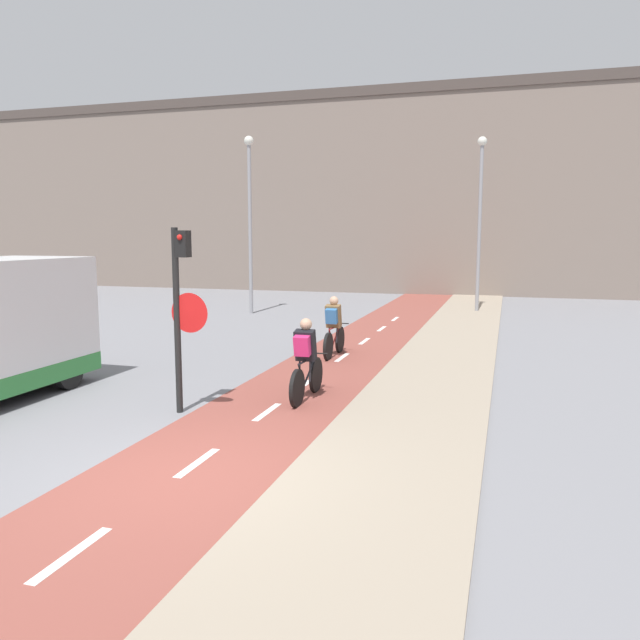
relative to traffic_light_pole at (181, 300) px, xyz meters
name	(u,v)px	position (x,y,z in m)	size (l,w,h in m)	color
ground_plane	(179,478)	(1.37, -2.62, -1.94)	(120.00, 120.00, 0.00)	gray
bike_lane	(179,477)	(1.37, -2.61, -1.93)	(2.47, 60.00, 0.02)	brown
sidewalk_strip	(369,500)	(3.81, -2.62, -1.92)	(2.40, 60.00, 0.05)	gray
building_row_background	(437,193)	(1.37, 25.27, 3.32)	(60.00, 5.20, 10.50)	slate
traffic_light_pole	(181,300)	(0.00, 0.00, 0.00)	(0.67, 0.25, 3.14)	black
street_lamp_far	(250,206)	(-4.31, 13.05, 2.17)	(0.36, 0.36, 6.72)	gray
street_lamp_sidewalk	(480,206)	(4.08, 16.05, 2.19)	(0.36, 0.36, 6.76)	gray
cyclist_near	(306,362)	(1.75, 1.37, -1.23)	(0.46, 1.80, 1.52)	black
cyclist_far	(334,328)	(1.12, 5.50, -1.23)	(0.46, 1.78, 1.52)	black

